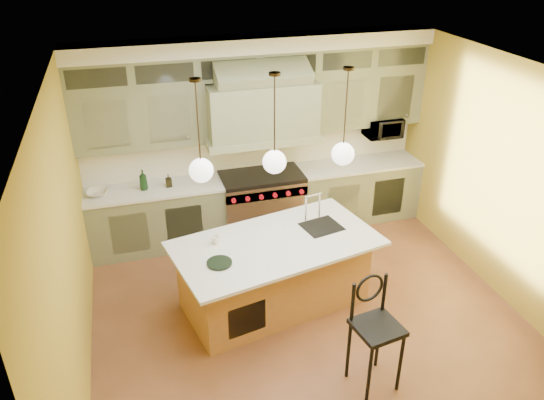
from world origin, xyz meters
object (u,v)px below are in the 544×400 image
object	(u,v)px
kitchen_island	(275,271)
counter_stool	(375,327)
microwave	(383,127)
range	(262,203)

from	to	relation	value
kitchen_island	counter_stool	distance (m)	1.62
kitchen_island	counter_stool	xyz separation A→B (m)	(0.59, -1.49, 0.24)
counter_stool	microwave	distance (m)	3.79
range	counter_stool	distance (m)	3.23
kitchen_island	counter_stool	bearing A→B (deg)	-80.28
microwave	counter_stool	bearing A→B (deg)	-116.62
kitchen_island	microwave	world-z (taller)	microwave
range	microwave	distance (m)	2.18
range	kitchen_island	xyz separation A→B (m)	(-0.30, -1.72, -0.01)
range	kitchen_island	distance (m)	1.75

